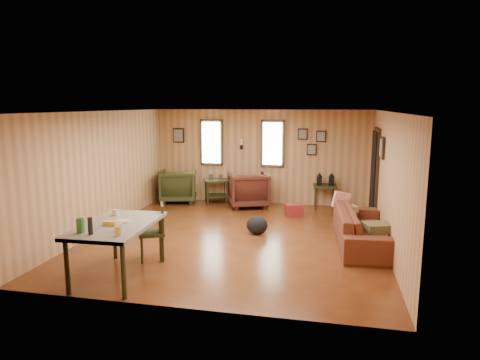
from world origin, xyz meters
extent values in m
cube|color=brown|center=(0.00, 0.00, -0.01)|extent=(5.50, 6.00, 0.02)
cube|color=#997C5B|center=(0.00, 0.00, 2.41)|extent=(5.50, 6.00, 0.02)
cube|color=tan|center=(0.00, 3.01, 1.20)|extent=(5.50, 0.02, 2.40)
cube|color=tan|center=(0.00, -3.01, 1.20)|extent=(5.50, 0.02, 2.40)
cube|color=tan|center=(-2.76, 0.00, 1.20)|extent=(0.02, 6.00, 2.40)
cube|color=tan|center=(2.76, 0.00, 1.20)|extent=(0.02, 6.00, 2.40)
cube|color=black|center=(-1.30, 2.97, 1.55)|extent=(0.60, 0.05, 1.20)
cube|color=#E0F2D1|center=(-1.30, 2.93, 1.55)|extent=(0.48, 0.04, 1.06)
cube|color=black|center=(0.30, 2.97, 1.55)|extent=(0.60, 0.05, 1.20)
cube|color=#E0F2D1|center=(0.30, 2.93, 1.55)|extent=(0.48, 0.04, 1.06)
cube|color=black|center=(-0.50, 2.95, 1.45)|extent=(0.07, 0.05, 0.12)
cylinder|color=silver|center=(-0.50, 2.89, 1.58)|extent=(0.07, 0.07, 0.14)
cube|color=black|center=(2.72, 1.95, 1.00)|extent=(0.06, 1.00, 2.05)
cube|color=black|center=(2.68, 1.95, 1.00)|extent=(0.04, 0.82, 1.90)
cube|color=black|center=(1.05, 2.97, 1.80)|extent=(0.24, 0.04, 0.28)
cube|color=#9E998C|center=(1.05, 2.94, 1.80)|extent=(0.19, 0.02, 0.22)
cube|color=black|center=(1.50, 2.97, 1.75)|extent=(0.24, 0.04, 0.28)
cube|color=#9E998C|center=(1.50, 2.94, 1.75)|extent=(0.19, 0.02, 0.22)
cube|color=black|center=(1.28, 2.97, 1.42)|extent=(0.24, 0.04, 0.28)
cube|color=#9E998C|center=(1.28, 2.94, 1.42)|extent=(0.19, 0.02, 0.22)
cube|color=black|center=(-2.20, 2.97, 1.72)|extent=(0.30, 0.04, 0.38)
cube|color=#9E998C|center=(-2.20, 2.94, 1.72)|extent=(0.24, 0.02, 0.31)
cube|color=black|center=(2.72, 0.85, 1.70)|extent=(0.04, 0.34, 0.42)
cube|color=#9E998C|center=(2.69, 0.85, 1.70)|extent=(0.02, 0.27, 0.34)
imported|color=#5F2D1B|center=(2.35, -0.01, 0.44)|extent=(0.81, 2.29, 0.88)
imported|color=#461E15|center=(-0.23, 2.48, 0.48)|extent=(1.18, 1.14, 0.95)
imported|color=#2F3719|center=(-2.12, 2.65, 0.46)|extent=(1.08, 1.04, 0.93)
cube|color=#2A2F15|center=(-1.11, 2.72, 0.60)|extent=(0.77, 0.74, 0.04)
cube|color=#2A2F15|center=(-1.11, 2.72, 0.20)|extent=(0.69, 0.67, 0.03)
cylinder|color=#2A2F15|center=(-1.26, 2.42, 0.29)|extent=(0.06, 0.06, 0.59)
cylinder|color=#2A2F15|center=(-0.80, 2.62, 0.29)|extent=(0.06, 0.06, 0.59)
cylinder|color=#2A2F15|center=(-1.43, 2.82, 0.29)|extent=(0.06, 0.06, 0.59)
cylinder|color=#2A2F15|center=(-0.97, 3.02, 0.29)|extent=(0.06, 0.06, 0.59)
cube|color=#3C3328|center=(-1.23, 2.67, 0.69)|extent=(0.11, 0.06, 0.14)
cube|color=#3C3328|center=(-1.01, 2.76, 0.69)|extent=(0.10, 0.06, 0.13)
cube|color=#2A2F15|center=(1.64, 2.70, 0.56)|extent=(0.59, 0.59, 0.04)
cylinder|color=#2A2F15|center=(1.43, 2.46, 0.28)|extent=(0.04, 0.04, 0.56)
cylinder|color=#2A2F15|center=(1.88, 2.49, 0.28)|extent=(0.04, 0.04, 0.56)
cylinder|color=#2A2F15|center=(1.40, 2.91, 0.28)|extent=(0.04, 0.04, 0.56)
cylinder|color=#2A2F15|center=(1.85, 2.94, 0.28)|extent=(0.04, 0.04, 0.56)
cube|color=black|center=(1.50, 2.69, 0.68)|extent=(0.13, 0.13, 0.20)
cone|color=black|center=(1.50, 2.69, 0.84)|extent=(0.18, 0.18, 0.11)
cube|color=black|center=(1.79, 2.71, 0.68)|extent=(0.13, 0.13, 0.20)
cone|color=black|center=(1.79, 2.71, 0.84)|extent=(0.18, 0.18, 0.11)
cube|color=maroon|center=(0.96, 1.82, 0.14)|extent=(0.44, 0.37, 0.28)
ellipsoid|color=black|center=(0.37, 0.27, 0.18)|extent=(0.50, 0.44, 0.36)
cube|color=brown|center=(2.56, -0.50, 0.49)|extent=(0.54, 0.48, 0.14)
cube|color=red|center=(1.99, 1.06, 0.59)|extent=(0.41, 0.22, 0.39)
cube|color=#9C836A|center=(2.10, 0.80, 0.48)|extent=(0.45, 0.40, 0.11)
cube|color=gray|center=(-1.28, -2.23, 0.79)|extent=(1.00, 1.62, 0.05)
cylinder|color=#2A2F15|center=(-1.67, -2.93, 0.38)|extent=(0.07, 0.07, 0.77)
cylinder|color=#2A2F15|center=(-0.86, -2.91, 0.38)|extent=(0.07, 0.07, 0.77)
cylinder|color=#2A2F15|center=(-1.71, -1.55, 0.38)|extent=(0.07, 0.07, 0.77)
cylinder|color=#2A2F15|center=(-0.90, -1.53, 0.38)|extent=(0.07, 0.07, 0.77)
cylinder|color=#B6B4AC|center=(-1.08, -2.54, 0.86)|extent=(0.09, 0.09, 0.10)
cylinder|color=#B6B4AC|center=(-1.53, -1.81, 0.86)|extent=(0.09, 0.09, 0.10)
cube|color=#1E541F|center=(-1.54, -2.75, 0.91)|extent=(0.08, 0.08, 0.20)
cylinder|color=black|center=(-1.37, -2.79, 0.93)|extent=(0.07, 0.07, 0.23)
cylinder|color=#B29746|center=(-0.99, -2.75, 0.88)|extent=(0.08, 0.08, 0.13)
cylinder|color=#B6B4AC|center=(-1.23, -2.12, 0.82)|extent=(0.22, 0.22, 0.02)
cube|color=gold|center=(-1.33, -2.34, 0.85)|extent=(0.19, 0.09, 0.06)
cube|color=#2F3719|center=(-1.09, -1.45, 0.45)|extent=(0.55, 0.55, 0.05)
cube|color=#2A2F15|center=(-0.93, -1.37, 0.70)|extent=(0.20, 0.38, 0.46)
cylinder|color=#2A2F15|center=(-1.18, -1.67, 0.22)|extent=(0.05, 0.05, 0.44)
cylinder|color=#2A2F15|center=(-0.87, -1.53, 0.22)|extent=(0.05, 0.05, 0.44)
cylinder|color=#2A2F15|center=(-1.32, -1.36, 0.22)|extent=(0.05, 0.05, 0.44)
cylinder|color=#2A2F15|center=(-1.01, -1.22, 0.22)|extent=(0.05, 0.05, 0.44)
camera|label=1|loc=(1.72, -7.76, 2.53)|focal=32.00mm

